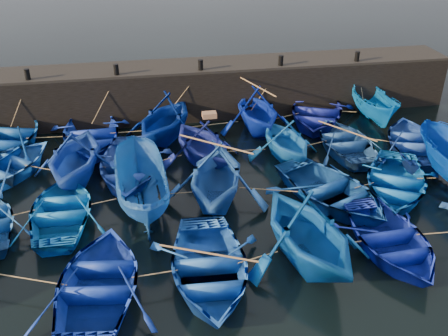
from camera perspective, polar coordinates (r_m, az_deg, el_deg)
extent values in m
plane|color=black|center=(17.31, 1.88, -7.14)|extent=(120.00, 120.00, 0.00)
cube|color=black|center=(25.91, -2.88, 8.87)|extent=(26.00, 2.50, 2.50)
cube|color=black|center=(25.49, -2.95, 11.63)|extent=(26.00, 2.50, 0.12)
cylinder|color=black|center=(24.87, -21.56, 9.93)|extent=(0.24, 0.24, 0.50)
cylinder|color=black|center=(24.38, -12.21, 10.95)|extent=(0.24, 0.24, 0.50)
cylinder|color=black|center=(24.54, -2.69, 11.70)|extent=(0.24, 0.24, 0.50)
cylinder|color=black|center=(25.35, 6.51, 12.12)|extent=(0.24, 0.24, 0.50)
cylinder|color=black|center=(26.73, 14.97, 12.23)|extent=(0.24, 0.24, 0.50)
imported|color=navy|center=(24.17, -23.79, 3.08)|extent=(5.56, 6.71, 1.20)
imported|color=#0F2997|center=(23.42, -15.03, 3.71)|extent=(4.08, 5.54, 1.11)
imported|color=navy|center=(23.09, -6.78, 5.80)|extent=(5.48, 5.69, 2.30)
imported|color=#0823BA|center=(23.93, 3.77, 6.70)|extent=(3.85, 4.40, 2.21)
imported|color=navy|center=(25.43, 10.46, 6.32)|extent=(5.62, 6.43, 1.11)
imported|color=#025EBD|center=(26.16, 16.78, 6.82)|extent=(1.79, 4.29, 1.63)
imported|color=blue|center=(21.88, -24.08, 0.02)|extent=(5.86, 6.03, 1.02)
imported|color=#193FA4|center=(20.41, -16.64, 1.45)|extent=(4.56, 5.05, 2.33)
imported|color=#2546AC|center=(20.45, -10.87, 0.25)|extent=(3.93, 5.29, 1.05)
imported|color=navy|center=(20.76, -2.46, 2.99)|extent=(4.75, 5.09, 2.17)
imported|color=blue|center=(21.45, 7.12, 3.35)|extent=(3.78, 4.20, 1.95)
imported|color=navy|center=(22.88, 13.71, 3.02)|extent=(3.31, 4.58, 0.94)
imported|color=#1C4291|center=(23.62, 20.98, 2.81)|extent=(4.71, 5.66, 1.01)
imported|color=blue|center=(18.42, -17.98, -4.52)|extent=(3.24, 4.52, 0.93)
imported|color=#144A8C|center=(18.11, -9.50, -2.13)|extent=(2.18, 5.06, 1.91)
imported|color=#1E50A2|center=(18.12, -0.94, -0.75)|extent=(4.99, 5.44, 2.41)
imported|color=navy|center=(18.88, 12.22, -2.55)|extent=(5.35, 6.10, 1.05)
imported|color=#084FA5|center=(20.15, 19.00, -1.50)|extent=(5.28, 5.85, 1.00)
imported|color=navy|center=(14.96, -14.01, -12.58)|extent=(4.11, 5.30, 1.01)
imported|color=blue|center=(15.02, -1.80, -11.31)|extent=(3.77, 5.09, 1.02)
imported|color=#084993|center=(15.43, 9.53, -7.04)|extent=(4.93, 5.43, 2.48)
imported|color=#10239E|center=(16.98, 18.50, -7.76)|extent=(3.48, 4.72, 0.95)
cube|color=#91603F|center=(20.30, -1.69, 6.08)|extent=(0.57, 0.39, 0.22)
cylinder|color=tan|center=(23.74, -19.47, 3.34)|extent=(1.91, 0.16, 0.04)
cylinder|color=tan|center=(23.32, -10.87, 4.08)|extent=(1.60, 0.04, 0.04)
cylinder|color=tan|center=(23.64, -1.40, 4.99)|extent=(2.59, 0.29, 0.04)
cylinder|color=tan|center=(24.75, 7.18, 5.92)|extent=(1.36, 0.49, 0.04)
cylinder|color=tan|center=(25.81, 13.63, 6.30)|extent=(1.10, 0.39, 0.04)
cylinder|color=tan|center=(21.23, -20.36, 0.03)|extent=(1.23, 0.70, 0.04)
cylinder|color=tan|center=(20.54, -13.65, 0.12)|extent=(0.21, 0.12, 0.04)
cylinder|color=tan|center=(20.66, -6.60, 1.00)|extent=(1.32, 0.53, 0.04)
cylinder|color=tan|center=(21.25, 2.38, 2.02)|extent=(1.79, 0.12, 0.04)
cylinder|color=tan|center=(22.20, 10.48, 2.79)|extent=(1.07, 0.34, 0.04)
cylinder|color=tan|center=(23.18, 17.42, 3.06)|extent=(1.17, 0.73, 0.04)
cylinder|color=tan|center=(18.54, -21.90, -4.76)|extent=(0.73, 0.24, 0.04)
cylinder|color=tan|center=(18.29, -13.71, -3.77)|extent=(0.98, 0.27, 0.04)
cylinder|color=tan|center=(18.34, -5.14, -2.87)|extent=(0.93, 0.07, 0.04)
cylinder|color=tan|center=(18.54, 5.72, -2.52)|extent=(2.43, 0.81, 0.04)
cylinder|color=tan|center=(19.46, 15.74, -1.92)|extent=(0.86, 0.27, 0.04)
cylinder|color=tan|center=(20.71, 22.15, -1.09)|extent=(0.73, 0.12, 0.04)
cylinder|color=tan|center=(15.78, -22.47, -11.47)|extent=(2.83, 1.20, 0.04)
cylinder|color=tan|center=(14.88, -7.89, -11.89)|extent=(1.34, 0.12, 0.04)
cylinder|color=tan|center=(15.34, 3.93, -10.13)|extent=(1.31, 0.35, 0.04)
cylinder|color=tan|center=(16.34, 14.09, -8.30)|extent=(1.05, 0.08, 0.04)
cylinder|color=tan|center=(25.02, -22.39, 6.71)|extent=(1.13, 0.65, 2.09)
cylinder|color=tan|center=(24.40, -13.53, 7.60)|extent=(1.42, 0.77, 2.09)
cylinder|color=tan|center=(24.43, -4.79, 8.35)|extent=(2.01, 0.77, 2.10)
cylinder|color=tan|center=(25.24, 4.81, 9.05)|extent=(1.62, 0.51, 2.09)
cylinder|color=tan|center=(25.88, 8.11, 9.37)|extent=(1.60, 0.06, 2.09)
cylinder|color=tan|center=(26.96, 15.32, 9.44)|extent=(0.51, 0.43, 2.08)
cylinder|color=#99724C|center=(23.52, 3.86, 9.26)|extent=(1.08, 2.84, 0.06)
cylinder|color=#99724C|center=(22.67, 13.86, 4.15)|extent=(1.77, 2.49, 0.06)
cylinder|color=#99724C|center=(17.54, -0.98, 2.75)|extent=(2.34, 1.97, 0.06)
cylinder|color=#99724C|center=(14.67, -1.84, -9.71)|extent=(2.74, 1.32, 0.06)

